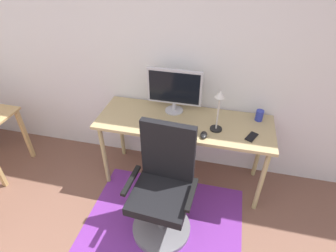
% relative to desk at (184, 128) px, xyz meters
% --- Properties ---
extents(wall_back, '(6.00, 0.10, 2.60)m').
position_rel_desk_xyz_m(wall_back, '(-0.16, 0.36, 0.61)').
color(wall_back, silver).
rests_on(wall_back, ground).
extents(area_rug, '(1.44, 1.06, 0.01)m').
position_rel_desk_xyz_m(area_rug, '(-0.06, -0.58, -0.69)').
color(area_rug, '#692A85').
rests_on(area_rug, ground).
extents(desk, '(1.67, 0.59, 0.77)m').
position_rel_desk_xyz_m(desk, '(0.00, 0.00, 0.00)').
color(desk, tan).
rests_on(desk, ground).
extents(monitor, '(0.53, 0.18, 0.44)m').
position_rel_desk_xyz_m(monitor, '(-0.13, 0.15, 0.33)').
color(monitor, '#B2B2B7').
rests_on(monitor, desk).
extents(keyboard, '(0.43, 0.13, 0.02)m').
position_rel_desk_xyz_m(keyboard, '(-0.12, -0.18, 0.09)').
color(keyboard, black).
rests_on(keyboard, desk).
extents(computer_mouse, '(0.06, 0.10, 0.03)m').
position_rel_desk_xyz_m(computer_mouse, '(0.21, -0.19, 0.09)').
color(computer_mouse, black).
rests_on(computer_mouse, desk).
extents(coffee_cup, '(0.07, 0.07, 0.11)m').
position_rel_desk_xyz_m(coffee_cup, '(0.69, 0.18, 0.13)').
color(coffee_cup, '#2B369A').
rests_on(coffee_cup, desk).
extents(cell_phone, '(0.12, 0.16, 0.01)m').
position_rel_desk_xyz_m(cell_phone, '(0.62, -0.11, 0.08)').
color(cell_phone, black).
rests_on(cell_phone, desk).
extents(desk_lamp, '(0.11, 0.11, 0.40)m').
position_rel_desk_xyz_m(desk_lamp, '(0.31, -0.07, 0.34)').
color(desk_lamp, black).
rests_on(desk_lamp, desk).
extents(office_chair, '(0.57, 0.53, 1.06)m').
position_rel_desk_xyz_m(office_chair, '(-0.06, -0.62, -0.26)').
color(office_chair, slate).
rests_on(office_chair, ground).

